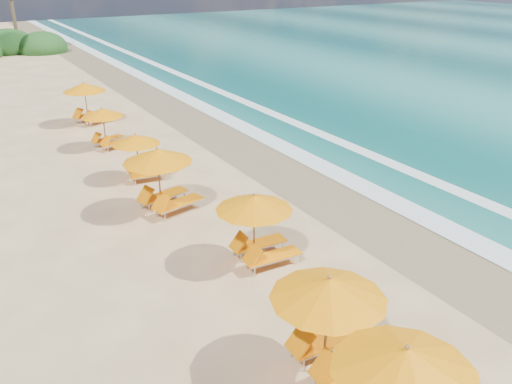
% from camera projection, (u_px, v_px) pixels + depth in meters
% --- Properties ---
extents(ground, '(160.00, 160.00, 0.00)m').
position_uv_depth(ground, '(256.00, 223.00, 18.96)').
color(ground, '#DBB980').
rests_on(ground, ground).
extents(wet_sand, '(4.00, 160.00, 0.01)m').
position_uv_depth(wet_sand, '(343.00, 199.00, 20.83)').
color(wet_sand, '#8C7B53').
rests_on(wet_sand, ground).
extents(surf_foam, '(4.00, 160.00, 0.01)m').
position_uv_depth(surf_foam, '(393.00, 185.00, 22.09)').
color(surf_foam, white).
rests_on(surf_foam, ground).
extents(station_2, '(2.86, 2.67, 2.59)m').
position_uv_depth(station_2, '(334.00, 317.00, 11.55)').
color(station_2, olive).
rests_on(station_2, ground).
extents(station_3, '(2.62, 2.44, 2.37)m').
position_uv_depth(station_3, '(259.00, 224.00, 15.95)').
color(station_3, olive).
rests_on(station_3, ground).
extents(station_4, '(3.16, 3.04, 2.57)m').
position_uv_depth(station_4, '(164.00, 175.00, 19.30)').
color(station_4, olive).
rests_on(station_4, ground).
extents(station_5, '(2.38, 2.24, 2.07)m').
position_uv_depth(station_5, '(141.00, 153.00, 22.34)').
color(station_5, olive).
rests_on(station_5, ground).
extents(station_6, '(2.66, 2.60, 2.11)m').
position_uv_depth(station_6, '(107.00, 125.00, 26.18)').
color(station_6, olive).
rests_on(station_6, ground).
extents(station_7, '(3.19, 3.16, 2.45)m').
position_uv_depth(station_7, '(89.00, 100.00, 30.12)').
color(station_7, olive).
rests_on(station_7, ground).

